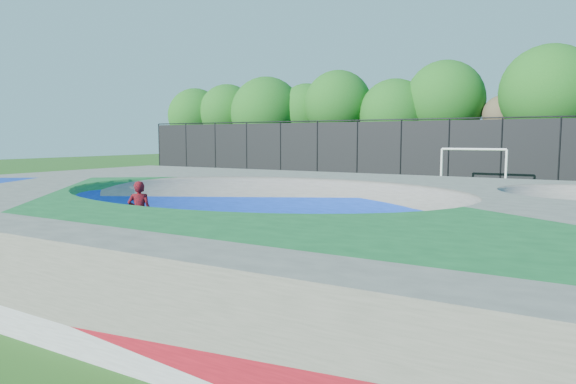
% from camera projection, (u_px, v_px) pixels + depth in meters
% --- Properties ---
extents(ground, '(120.00, 120.00, 0.00)m').
position_uv_depth(ground, '(259.00, 246.00, 13.48)').
color(ground, '#215216').
rests_on(ground, ground).
extents(skate_deck, '(22.00, 14.00, 1.50)m').
position_uv_depth(skate_deck, '(259.00, 217.00, 13.40)').
color(skate_deck, gray).
rests_on(skate_deck, ground).
extents(skater, '(0.73, 0.69, 1.68)m').
position_uv_depth(skater, '(140.00, 212.00, 13.69)').
color(skater, '#AC0D17').
rests_on(skater, ground).
extents(skateboard, '(0.78, 0.60, 0.05)m').
position_uv_depth(skateboard, '(141.00, 242.00, 13.78)').
color(skateboard, black).
rests_on(skateboard, ground).
extents(soccer_goal, '(3.46, 0.12, 2.28)m').
position_uv_depth(soccer_goal, '(473.00, 161.00, 27.61)').
color(soccer_goal, white).
rests_on(soccer_goal, ground).
extents(fence, '(48.09, 0.09, 4.04)m').
position_uv_depth(fence, '(449.00, 150.00, 31.30)').
color(fence, black).
rests_on(fence, ground).
extents(treeline, '(51.79, 7.43, 8.68)m').
position_uv_depth(treeline, '(477.00, 102.00, 34.53)').
color(treeline, '#4E3127').
rests_on(treeline, ground).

